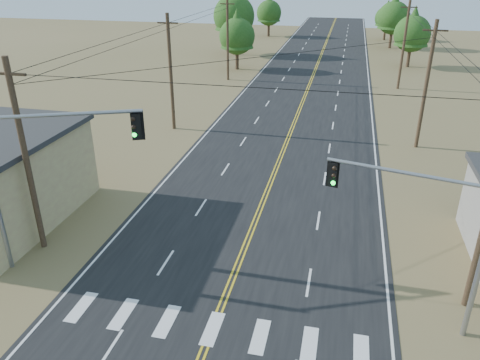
% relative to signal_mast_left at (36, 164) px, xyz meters
% --- Properties ---
extents(road, '(15.00, 200.00, 0.02)m').
position_rel_signal_mast_left_xyz_m(road, '(9.05, 19.19, -5.38)').
color(road, black).
rests_on(road, ground).
extents(utility_pole_left_near, '(1.80, 0.30, 10.00)m').
position_rel_signal_mast_left_xyz_m(utility_pole_left_near, '(-1.45, 1.19, -0.27)').
color(utility_pole_left_near, '#4C3826').
rests_on(utility_pole_left_near, ground).
extents(utility_pole_left_mid, '(1.80, 0.30, 10.00)m').
position_rel_signal_mast_left_xyz_m(utility_pole_left_mid, '(-1.45, 21.19, -0.27)').
color(utility_pole_left_mid, '#4C3826').
rests_on(utility_pole_left_mid, ground).
extents(utility_pole_left_far, '(1.80, 0.30, 10.00)m').
position_rel_signal_mast_left_xyz_m(utility_pole_left_far, '(-1.45, 41.19, -0.27)').
color(utility_pole_left_far, '#4C3826').
rests_on(utility_pole_left_far, ground).
extents(utility_pole_right_mid, '(1.80, 0.30, 10.00)m').
position_rel_signal_mast_left_xyz_m(utility_pole_right_mid, '(19.55, 21.19, -0.27)').
color(utility_pole_right_mid, '#4C3826').
rests_on(utility_pole_right_mid, ground).
extents(utility_pole_right_far, '(1.80, 0.30, 10.00)m').
position_rel_signal_mast_left_xyz_m(utility_pole_right_far, '(19.55, 41.19, -0.27)').
color(utility_pole_right_far, '#4C3826').
rests_on(utility_pole_right_far, ground).
extents(signal_mast_left, '(6.72, 2.96, 7.89)m').
position_rel_signal_mast_left_xyz_m(signal_mast_left, '(0.00, 0.00, 0.00)').
color(signal_mast_left, gray).
rests_on(signal_mast_left, ground).
extents(signal_mast_right, '(6.17, 1.69, 6.77)m').
position_rel_signal_mast_left_xyz_m(signal_mast_right, '(17.29, -0.37, -0.75)').
color(signal_mast_right, gray).
rests_on(signal_mast_right, ground).
extents(tree_left_near, '(4.92, 4.92, 8.19)m').
position_rel_signal_mast_left_xyz_m(tree_left_near, '(-1.80, 47.83, -0.38)').
color(tree_left_near, '#3F2D1E').
rests_on(tree_left_near, ground).
extents(tree_left_mid, '(6.53, 6.53, 10.88)m').
position_rel_signal_mast_left_xyz_m(tree_left_mid, '(-4.95, 59.05, 1.27)').
color(tree_left_mid, '#3F2D1E').
rests_on(tree_left_mid, ground).
extents(tree_left_far, '(4.94, 4.94, 8.23)m').
position_rel_signal_mast_left_xyz_m(tree_left_far, '(-2.97, 80.80, -0.36)').
color(tree_left_far, '#3F2D1E').
rests_on(tree_left_far, ground).
extents(tree_right_near, '(5.04, 5.04, 8.40)m').
position_rel_signal_mast_left_xyz_m(tree_right_near, '(21.89, 54.95, -0.25)').
color(tree_right_near, '#3F2D1E').
rests_on(tree_right_near, ground).
extents(tree_right_mid, '(5.52, 5.52, 9.20)m').
position_rel_signal_mast_left_xyz_m(tree_right_mid, '(20.34, 71.30, 0.24)').
color(tree_right_mid, '#3F2D1E').
rests_on(tree_right_mid, ground).
extents(tree_right_far, '(4.40, 4.40, 7.33)m').
position_rel_signal_mast_left_xyz_m(tree_right_far, '(19.84, 81.15, -0.91)').
color(tree_right_far, '#3F2D1E').
rests_on(tree_right_far, ground).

